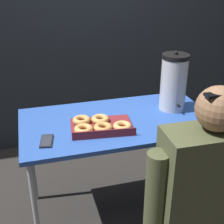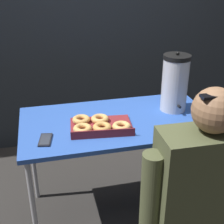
% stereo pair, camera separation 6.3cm
% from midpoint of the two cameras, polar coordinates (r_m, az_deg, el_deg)
% --- Properties ---
extents(ground_plane, '(12.00, 12.00, 0.00)m').
position_cam_midpoint_polar(ground_plane, '(2.49, 1.65, -17.43)').
color(ground_plane, '#2D2B28').
extents(back_wall, '(6.00, 0.11, 2.65)m').
position_cam_midpoint_polar(back_wall, '(2.99, -4.14, 18.46)').
color(back_wall, '#23282D').
rests_on(back_wall, ground).
extents(folding_table, '(1.26, 0.67, 0.77)m').
position_cam_midpoint_polar(folding_table, '(2.07, 1.90, -2.84)').
color(folding_table, '#2D56B2').
rests_on(folding_table, ground).
extents(donut_box, '(0.40, 0.30, 0.05)m').
position_cam_midpoint_polar(donut_box, '(1.93, -1.44, -2.45)').
color(donut_box, maroon).
rests_on(donut_box, folding_table).
extents(coffee_urn, '(0.18, 0.21, 0.41)m').
position_cam_midpoint_polar(coffee_urn, '(2.16, 12.24, 5.20)').
color(coffee_urn, silver).
rests_on(coffee_urn, folding_table).
extents(cell_phone, '(0.09, 0.15, 0.01)m').
position_cam_midpoint_polar(cell_phone, '(1.84, -11.14, -5.03)').
color(cell_phone, black).
rests_on(cell_phone, folding_table).
extents(person_seated, '(0.64, 0.27, 1.23)m').
position_cam_midpoint_polar(person_seated, '(1.74, 16.80, -16.31)').
color(person_seated, '#33332D').
rests_on(person_seated, ground).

